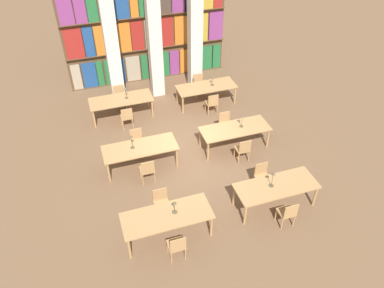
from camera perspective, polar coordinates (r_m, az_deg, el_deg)
name	(u,v)px	position (r m, az deg, el deg)	size (l,w,h in m)	color
ground_plane	(189,155)	(12.49, -0.42, -1.71)	(40.00, 40.00, 0.00)	brown
bookshelf_bank	(146,19)	(15.89, -7.07, 18.42)	(6.75, 0.35, 5.50)	brown
pillar_left	(109,28)	(14.25, -12.52, 16.93)	(0.49, 0.49, 6.00)	silver
pillar_center	(153,22)	(14.49, -5.91, 17.97)	(0.49, 0.49, 6.00)	silver
pillar_right	(195,17)	(14.90, 0.47, 18.76)	(0.49, 0.49, 6.00)	silver
reading_table_0	(167,217)	(9.71, -3.84, -11.09)	(2.31, 0.92, 0.78)	tan
chair_0	(177,246)	(9.46, -2.32, -15.23)	(0.42, 0.40, 0.87)	tan
chair_1	(161,202)	(10.37, -4.69, -8.87)	(0.42, 0.40, 0.87)	tan
desk_lamp_0	(174,205)	(9.52, -2.70, -9.30)	(0.14, 0.14, 0.39)	brown
reading_table_1	(276,187)	(10.66, 12.70, -6.48)	(2.31, 0.92, 0.78)	tan
chair_2	(288,213)	(10.41, 14.36, -10.13)	(0.42, 0.40, 0.87)	tan
chair_3	(262,176)	(11.26, 10.64, -4.81)	(0.42, 0.40, 0.87)	tan
desk_lamp_1	(273,177)	(10.34, 12.21, -4.94)	(0.14, 0.14, 0.50)	brown
reading_table_2	(140,149)	(11.74, -7.92, -0.78)	(2.31, 0.92, 0.78)	tan
chair_4	(147,170)	(11.34, -6.81, -3.92)	(0.42, 0.40, 0.87)	tan
chair_5	(137,141)	(12.47, -8.35, 0.51)	(0.42, 0.40, 0.87)	tan
desk_lamp_2	(131,139)	(11.51, -9.21, 0.70)	(0.14, 0.14, 0.49)	brown
reading_table_3	(235,130)	(12.49, 6.54, 2.13)	(2.31, 0.92, 0.78)	tan
chair_6	(243,149)	(12.11, 7.79, -0.77)	(0.42, 0.40, 0.87)	tan
chair_7	(225,123)	(13.16, 5.11, 3.15)	(0.42, 0.40, 0.87)	tan
desk_lamp_3	(242,119)	(12.37, 7.63, 3.80)	(0.14, 0.14, 0.45)	brown
reading_table_4	(121,101)	(14.14, -10.76, 6.48)	(2.31, 0.92, 0.78)	tan
chair_8	(127,117)	(13.65, -9.91, 4.13)	(0.42, 0.40, 0.87)	tan
chair_9	(120,96)	(14.90, -10.97, 7.20)	(0.42, 0.40, 0.87)	tan
desk_lamp_4	(126,91)	(13.96, -10.07, 7.97)	(0.14, 0.14, 0.46)	brown
reading_table_5	(206,88)	(14.71, 2.18, 8.54)	(2.31, 0.92, 0.78)	tan
chair_10	(212,103)	(14.23, 3.07, 6.28)	(0.42, 0.40, 0.87)	tan
chair_11	(199,84)	(15.42, 1.08, 9.11)	(0.42, 0.40, 0.87)	tan
desk_lamp_5	(212,78)	(14.61, 3.14, 9.94)	(0.14, 0.14, 0.43)	brown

